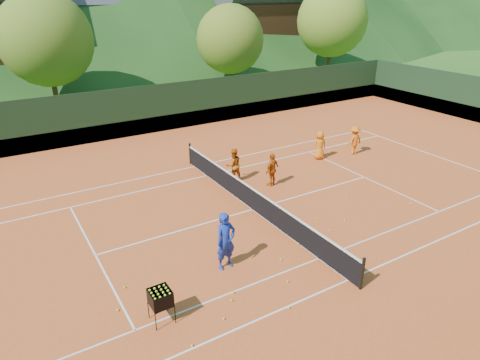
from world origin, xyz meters
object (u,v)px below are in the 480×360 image
coach (226,241)px  ball_hopper (160,298)px  student_c (320,145)px  student_b (272,169)px  chalet_mid (126,24)px  student_a (233,165)px  tennis_net (253,199)px  chalet_right (258,19)px  student_d (354,140)px

coach → ball_hopper: bearing=-162.1°
student_c → ball_hopper: size_ratio=1.53×
student_b → chalet_mid: bearing=-117.8°
student_a → tennis_net: student_a is taller
ball_hopper → chalet_mid: size_ratio=0.08×
student_b → tennis_net: (-2.05, -1.57, -0.29)m
student_b → student_c: bearing=178.7°
student_b → student_c: size_ratio=1.03×
chalet_mid → chalet_right: (14.00, -4.00, 0.27)m
tennis_net → ball_hopper: tennis_net is taller
student_c → ball_hopper: 13.79m
student_b → ball_hopper: 9.57m
coach → student_b: coach is taller
student_a → chalet_mid: 31.78m
student_d → tennis_net: 8.64m
tennis_net → chalet_right: (20.00, 30.00, 4.74)m
chalet_right → student_c: bearing=-117.2°
student_a → tennis_net: size_ratio=0.13×
coach → student_b: (4.96, 4.45, -0.19)m
student_d → student_a: bearing=-2.7°
student_a → student_c: 5.36m
student_b → student_d: student_d is taller
student_c → chalet_mid: bearing=-78.5°
tennis_net → ball_hopper: (-5.63, -4.14, 0.25)m
student_b → coach: bearing=21.1°
student_b → chalet_right: (17.95, 28.43, 4.45)m
student_b → student_d: 6.27m
student_d → chalet_right: bearing=-113.5°
coach → student_a: 6.90m
coach → chalet_right: size_ratio=0.16×
ball_hopper → chalet_mid: 40.10m
coach → student_b: 6.67m
chalet_mid → chalet_right: chalet_right is taller
student_c → ball_hopper: student_c is taller
student_b → student_c: (4.10, 1.46, -0.02)m
coach → chalet_mid: bearing=69.6°
tennis_net → chalet_right: bearing=56.3°
student_d → chalet_mid: (-2.23, 31.40, 4.18)m
student_c → student_d: student_d is taller
student_a → student_c: bearing=-174.9°
student_c → chalet_right: size_ratio=0.13×
student_c → chalet_mid: (-0.16, 30.98, 4.20)m
student_a → ball_hopper: student_a is taller
coach → ball_hopper: coach is taller
chalet_mid → student_b: bearing=-96.9°
student_a → coach: bearing=61.4°
student_a → chalet_mid: size_ratio=0.13×
coach → chalet_right: (22.91, 32.89, 4.26)m
coach → student_a: size_ratio=1.22×
coach → chalet_mid: size_ratio=0.15×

